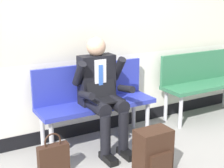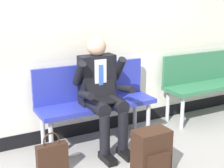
{
  "view_description": "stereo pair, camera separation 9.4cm",
  "coord_description": "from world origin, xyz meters",
  "px_view_note": "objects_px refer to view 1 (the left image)",
  "views": [
    {
      "loc": [
        -1.77,
        -2.86,
        1.69
      ],
      "look_at": [
        -0.08,
        0.09,
        0.75
      ],
      "focal_mm": 52.55,
      "sensor_mm": 36.0,
      "label": 1
    },
    {
      "loc": [
        -1.69,
        -2.9,
        1.69
      ],
      "look_at": [
        -0.08,
        0.09,
        0.75
      ],
      "focal_mm": 52.55,
      "sensor_mm": 36.0,
      "label": 2
    }
  ],
  "objects_px": {
    "backpack": "(153,154)",
    "handbag": "(54,159)",
    "bench_with_person": "(94,97)",
    "person_seated": "(102,91)",
    "bench_empty": "(203,79)"
  },
  "relations": [
    {
      "from": "person_seated",
      "to": "handbag",
      "type": "bearing_deg",
      "value": -157.41
    },
    {
      "from": "bench_empty",
      "to": "handbag",
      "type": "distance_m",
      "value": 2.47
    },
    {
      "from": "backpack",
      "to": "handbag",
      "type": "relative_size",
      "value": 1.11
    },
    {
      "from": "person_seated",
      "to": "backpack",
      "type": "xyz_separation_m",
      "value": [
        0.12,
        -0.79,
        -0.43
      ]
    },
    {
      "from": "bench_empty",
      "to": "backpack",
      "type": "bearing_deg",
      "value": -147.99
    },
    {
      "from": "handbag",
      "to": "bench_with_person",
      "type": "bearing_deg",
      "value": 35.32
    },
    {
      "from": "bench_with_person",
      "to": "person_seated",
      "type": "distance_m",
      "value": 0.23
    },
    {
      "from": "backpack",
      "to": "handbag",
      "type": "xyz_separation_m",
      "value": [
        -0.81,
        0.51,
        -0.07
      ]
    },
    {
      "from": "bench_with_person",
      "to": "handbag",
      "type": "height_order",
      "value": "bench_with_person"
    },
    {
      "from": "bench_empty",
      "to": "handbag",
      "type": "xyz_separation_m",
      "value": [
        -2.39,
        -0.48,
        -0.38
      ]
    },
    {
      "from": "person_seated",
      "to": "handbag",
      "type": "relative_size",
      "value": 2.9
    },
    {
      "from": "backpack",
      "to": "handbag",
      "type": "distance_m",
      "value": 0.95
    },
    {
      "from": "bench_with_person",
      "to": "bench_empty",
      "type": "height_order",
      "value": "bench_with_person"
    },
    {
      "from": "bench_with_person",
      "to": "person_seated",
      "type": "relative_size",
      "value": 1.11
    },
    {
      "from": "person_seated",
      "to": "bench_with_person",
      "type": "bearing_deg",
      "value": 90.0
    }
  ]
}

